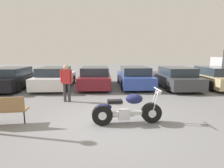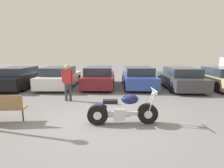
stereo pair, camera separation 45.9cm
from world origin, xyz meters
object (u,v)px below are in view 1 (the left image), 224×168
(parked_car_black, at_px, (13,78))
(parked_car_dark_grey, at_px, (175,78))
(parked_car_white, at_px, (56,78))
(parked_car_blue, at_px, (134,77))
(park_bench, at_px, (1,108))
(motorcycle, at_px, (127,110))
(parked_car_champagne, at_px, (213,77))
(parked_car_maroon, at_px, (96,77))
(person_standing, at_px, (66,80))

(parked_car_black, bearing_deg, parked_car_dark_grey, -1.16)
(parked_car_white, height_order, parked_car_blue, same)
(parked_car_black, bearing_deg, park_bench, -66.65)
(motorcycle, distance_m, parked_car_blue, 6.14)
(parked_car_white, height_order, parked_car_dark_grey, same)
(motorcycle, bearing_deg, parked_car_white, 122.17)
(parked_car_blue, relative_size, park_bench, 2.99)
(parked_car_blue, distance_m, parked_car_dark_grey, 2.54)
(motorcycle, bearing_deg, parked_car_champagne, 41.90)
(parked_car_champagne, height_order, park_bench, parked_car_champagne)
(parked_car_dark_grey, bearing_deg, motorcycle, -124.21)
(parked_car_maroon, height_order, parked_car_champagne, same)
(parked_car_maroon, bearing_deg, park_bench, -112.73)
(parked_car_dark_grey, xyz_separation_m, park_bench, (-7.49, -5.52, -0.07))
(parked_car_blue, bearing_deg, park_bench, -129.82)
(parked_car_maroon, relative_size, parked_car_champagne, 1.00)
(parked_car_maroon, xyz_separation_m, parked_car_dark_grey, (4.98, -0.48, 0.00))
(parked_car_black, distance_m, parked_car_white, 2.50)
(parked_car_blue, xyz_separation_m, park_bench, (-5.00, -6.00, -0.07))
(parked_car_black, height_order, person_standing, person_standing)
(parked_car_black, height_order, parked_car_dark_grey, same)
(person_standing, bearing_deg, parked_car_maroon, 72.03)
(person_standing, bearing_deg, parked_car_champagne, 19.43)
(motorcycle, relative_size, person_standing, 1.31)
(motorcycle, distance_m, parked_car_dark_grey, 6.69)
(parked_car_maroon, bearing_deg, parked_car_white, -177.81)
(parked_car_white, xyz_separation_m, parked_car_dark_grey, (7.47, -0.38, 0.00))
(parked_car_white, distance_m, park_bench, 5.90)
(parked_car_maroon, xyz_separation_m, parked_car_champagne, (7.47, -0.40, 0.00))
(parked_car_black, xyz_separation_m, park_bench, (2.47, -5.72, -0.07))
(parked_car_dark_grey, xyz_separation_m, person_standing, (-6.09, -2.95, 0.36))
(person_standing, bearing_deg, parked_car_white, 112.50)
(park_bench, bearing_deg, motorcycle, -0.09)
(parked_car_white, relative_size, parked_car_dark_grey, 1.00)
(parked_car_maroon, bearing_deg, parked_car_champagne, -3.04)
(parked_car_black, relative_size, parked_car_white, 1.00)
(parked_car_champagne, xyz_separation_m, park_bench, (-9.99, -5.60, -0.07))
(motorcycle, relative_size, parked_car_white, 0.50)
(parked_car_black, relative_size, park_bench, 2.99)
(parked_car_black, height_order, parked_car_white, same)
(parked_car_maroon, xyz_separation_m, parked_car_blue, (2.49, 0.00, 0.00))
(parked_car_champagne, height_order, person_standing, person_standing)
(park_bench, bearing_deg, parked_car_dark_grey, 36.38)
(parked_car_blue, height_order, person_standing, person_standing)
(person_standing, bearing_deg, parked_car_black, 140.85)
(parked_car_black, height_order, parked_car_maroon, same)
(parked_car_white, height_order, park_bench, parked_car_white)
(parked_car_black, xyz_separation_m, parked_car_maroon, (4.98, 0.28, 0.00))
(parked_car_white, bearing_deg, person_standing, -67.50)
(parked_car_maroon, height_order, person_standing, person_standing)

